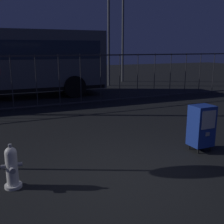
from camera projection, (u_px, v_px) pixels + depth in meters
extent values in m
plane|color=black|center=(124.00, 177.00, 4.86)|extent=(60.00, 60.00, 0.00)
cylinder|color=silver|center=(13.00, 186.00, 4.50)|extent=(0.28, 0.28, 0.05)
cylinder|color=silver|center=(12.00, 169.00, 4.44)|extent=(0.19, 0.19, 0.55)
sphere|color=silver|center=(11.00, 153.00, 4.37)|extent=(0.19, 0.19, 0.19)
cylinder|color=gray|center=(10.00, 146.00, 4.35)|extent=(0.06, 0.06, 0.05)
cylinder|color=gray|center=(13.00, 170.00, 4.31)|extent=(0.09, 0.08, 0.09)
cylinder|color=gray|center=(3.00, 167.00, 4.37)|extent=(0.07, 0.07, 0.07)
cylinder|color=gray|center=(20.00, 164.00, 4.48)|extent=(0.07, 0.07, 0.07)
cylinder|color=black|center=(198.00, 151.00, 5.93)|extent=(0.04, 0.04, 0.12)
cylinder|color=black|center=(210.00, 149.00, 6.07)|extent=(0.04, 0.04, 0.12)
cylinder|color=black|center=(189.00, 147.00, 6.18)|extent=(0.04, 0.04, 0.12)
cylinder|color=black|center=(201.00, 145.00, 6.32)|extent=(0.04, 0.04, 0.12)
cube|color=navy|center=(201.00, 126.00, 6.01)|extent=(0.48, 0.40, 0.90)
cube|color=#B2B7BF|center=(209.00, 120.00, 5.78)|extent=(0.36, 0.01, 0.40)
cube|color=gray|center=(208.00, 134.00, 5.85)|extent=(0.10, 0.02, 0.08)
cube|color=#2D2D33|center=(47.00, 56.00, 10.09)|extent=(18.00, 0.04, 0.05)
cube|color=#2D2D33|center=(49.00, 105.00, 10.51)|extent=(18.00, 0.04, 0.05)
cylinder|color=#2D2D33|center=(12.00, 83.00, 9.79)|extent=(0.03, 0.03, 2.00)
cylinder|color=#2D2D33|center=(36.00, 82.00, 10.13)|extent=(0.03, 0.03, 2.00)
cylinder|color=#2D2D33|center=(59.00, 81.00, 10.47)|extent=(0.03, 0.03, 2.00)
cylinder|color=#2D2D33|center=(81.00, 80.00, 10.82)|extent=(0.03, 0.03, 2.00)
cylinder|color=#2D2D33|center=(101.00, 79.00, 11.16)|extent=(0.03, 0.03, 2.00)
cylinder|color=#2D2D33|center=(120.00, 78.00, 11.50)|extent=(0.03, 0.03, 2.00)
cylinder|color=#2D2D33|center=(138.00, 77.00, 11.85)|extent=(0.03, 0.03, 2.00)
cylinder|color=#2D2D33|center=(154.00, 76.00, 12.19)|extent=(0.03, 0.03, 2.00)
cylinder|color=#2D2D33|center=(170.00, 75.00, 12.53)|extent=(0.03, 0.03, 2.00)
cylinder|color=#2D2D33|center=(185.00, 75.00, 12.88)|extent=(0.03, 0.03, 2.00)
cylinder|color=#2D2D33|center=(200.00, 74.00, 13.22)|extent=(0.03, 0.03, 2.00)
cylinder|color=#2D2D33|center=(213.00, 73.00, 13.56)|extent=(0.03, 0.03, 2.00)
cylinder|color=black|center=(75.00, 87.00, 12.52)|extent=(1.00, 0.30, 1.00)
cylinder|color=black|center=(62.00, 81.00, 14.76)|extent=(1.00, 0.30, 1.00)
cylinder|color=#4C4F54|center=(123.00, 19.00, 17.78)|extent=(0.14, 0.14, 8.13)
cylinder|color=#4C4F54|center=(109.00, 17.00, 15.72)|extent=(0.14, 0.14, 7.89)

